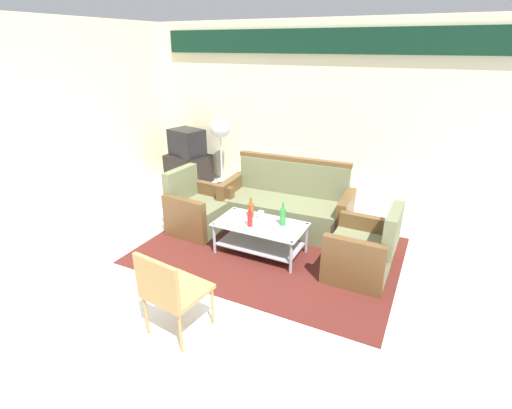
% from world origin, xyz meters
% --- Properties ---
extents(ground_plane, '(14.00, 14.00, 0.00)m').
position_xyz_m(ground_plane, '(0.00, 0.00, 0.00)').
color(ground_plane, white).
extents(wall_back, '(6.52, 0.19, 2.80)m').
position_xyz_m(wall_back, '(0.00, 3.05, 1.48)').
color(wall_back, beige).
rests_on(wall_back, ground).
extents(wall_left, '(0.12, 6.20, 2.80)m').
position_xyz_m(wall_left, '(-3.26, -0.10, 1.40)').
color(wall_left, beige).
rests_on(wall_left, ground).
extents(rug, '(3.13, 2.23, 0.01)m').
position_xyz_m(rug, '(0.07, 0.83, 0.01)').
color(rug, '#511E19').
rests_on(rug, ground).
extents(couch, '(1.83, 0.82, 0.96)m').
position_xyz_m(couch, '(-0.01, 1.55, 0.32)').
color(couch, '#6B704C').
rests_on(couch, rug).
extents(armchair_left, '(0.74, 0.80, 0.85)m').
position_xyz_m(armchair_left, '(-1.08, 0.93, 0.29)').
color(armchair_left, '#6B704C').
rests_on(armchair_left, rug).
extents(armchair_right, '(0.71, 0.77, 0.85)m').
position_xyz_m(armchair_right, '(1.22, 0.80, 0.29)').
color(armchair_right, '#6B704C').
rests_on(armchair_right, rug).
extents(coffee_table, '(1.10, 0.60, 0.40)m').
position_xyz_m(coffee_table, '(-0.01, 0.73, 0.27)').
color(coffee_table, silver).
rests_on(coffee_table, rug).
extents(bottle_brown, '(0.08, 0.08, 0.26)m').
position_xyz_m(bottle_brown, '(-0.21, 0.86, 0.51)').
color(bottle_brown, brown).
rests_on(bottle_brown, coffee_table).
extents(bottle_green, '(0.07, 0.07, 0.30)m').
position_xyz_m(bottle_green, '(0.24, 0.82, 0.52)').
color(bottle_green, '#2D8C38').
rests_on(bottle_green, coffee_table).
extents(bottle_red, '(0.07, 0.07, 0.27)m').
position_xyz_m(bottle_red, '(-0.10, 0.62, 0.51)').
color(bottle_red, red).
rests_on(bottle_red, coffee_table).
extents(cup, '(0.08, 0.08, 0.10)m').
position_xyz_m(cup, '(-0.07, 0.86, 0.46)').
color(cup, silver).
rests_on(cup, coffee_table).
extents(tv_stand, '(0.80, 0.50, 0.52)m').
position_xyz_m(tv_stand, '(-2.40, 2.55, 0.26)').
color(tv_stand, black).
rests_on(tv_stand, ground).
extents(television, '(0.69, 0.58, 0.48)m').
position_xyz_m(television, '(-2.40, 2.55, 0.76)').
color(television, black).
rests_on(television, tv_stand).
extents(pedestal_fan, '(0.36, 0.36, 1.27)m').
position_xyz_m(pedestal_fan, '(-1.70, 2.60, 1.01)').
color(pedestal_fan, '#2D2D33').
rests_on(pedestal_fan, ground).
extents(wicker_chair, '(0.53, 0.53, 0.84)m').
position_xyz_m(wicker_chair, '(-0.08, -0.92, 0.49)').
color(wicker_chair, '#AD844C').
rests_on(wicker_chair, ground).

